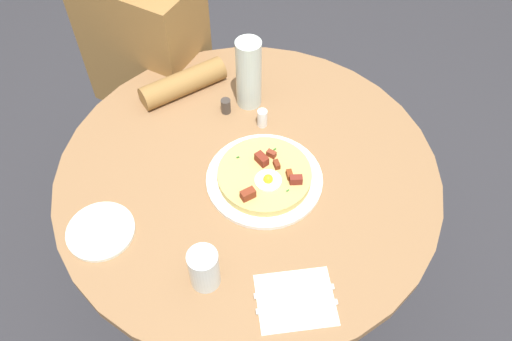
# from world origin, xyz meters

# --- Properties ---
(ground_plane) EXTENTS (6.00, 6.00, 0.00)m
(ground_plane) POSITION_xyz_m (0.00, 0.00, 0.00)
(ground_plane) COLOR #2D2D33
(dining_table) EXTENTS (1.01, 1.01, 0.70)m
(dining_table) POSITION_xyz_m (0.00, 0.00, 0.54)
(dining_table) COLOR olive
(dining_table) RESTS_ON ground_plane
(person_seated) EXTENTS (0.53, 0.41, 1.14)m
(person_seated) POSITION_xyz_m (-0.55, 0.31, 0.51)
(person_seated) COLOR #2D2D33
(person_seated) RESTS_ON ground_plane
(pizza_plate) EXTENTS (0.30, 0.30, 0.01)m
(pizza_plate) POSITION_xyz_m (0.05, -0.01, 0.71)
(pizza_plate) COLOR white
(pizza_plate) RESTS_ON dining_table
(breakfast_pizza) EXTENTS (0.24, 0.24, 0.05)m
(breakfast_pizza) POSITION_xyz_m (0.06, -0.01, 0.73)
(breakfast_pizza) COLOR tan
(breakfast_pizza) RESTS_ON pizza_plate
(bread_plate) EXTENTS (0.16, 0.16, 0.01)m
(bread_plate) POSITION_xyz_m (-0.22, -0.33, 0.71)
(bread_plate) COLOR silver
(bread_plate) RESTS_ON dining_table
(napkin) EXTENTS (0.22, 0.21, 0.00)m
(napkin) POSITION_xyz_m (0.27, -0.27, 0.70)
(napkin) COLOR white
(napkin) RESTS_ON dining_table
(fork) EXTENTS (0.15, 0.12, 0.00)m
(fork) POSITION_xyz_m (0.28, -0.28, 0.71)
(fork) COLOR silver
(fork) RESTS_ON napkin
(knife) EXTENTS (0.15, 0.12, 0.00)m
(knife) POSITION_xyz_m (0.26, -0.25, 0.71)
(knife) COLOR silver
(knife) RESTS_ON napkin
(water_glass) EXTENTS (0.07, 0.07, 0.11)m
(water_glass) POSITION_xyz_m (0.07, -0.32, 0.76)
(water_glass) COLOR silver
(water_glass) RESTS_ON dining_table
(water_bottle) EXTENTS (0.07, 0.07, 0.22)m
(water_bottle) POSITION_xyz_m (-0.12, 0.22, 0.81)
(water_bottle) COLOR silver
(water_bottle) RESTS_ON dining_table
(salt_shaker) EXTENTS (0.03, 0.03, 0.05)m
(salt_shaker) POSITION_xyz_m (-0.04, 0.16, 0.73)
(salt_shaker) COLOR white
(salt_shaker) RESTS_ON dining_table
(pepper_shaker) EXTENTS (0.03, 0.03, 0.05)m
(pepper_shaker) POSITION_xyz_m (-0.16, 0.16, 0.72)
(pepper_shaker) COLOR #3F3833
(pepper_shaker) RESTS_ON dining_table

